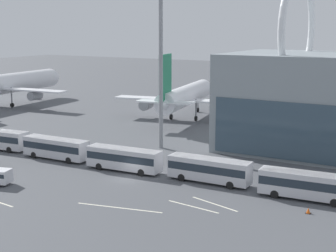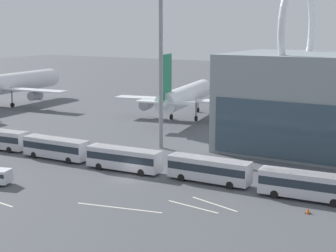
{
  "view_description": "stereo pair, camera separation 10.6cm",
  "coord_description": "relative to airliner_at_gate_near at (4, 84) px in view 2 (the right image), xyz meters",
  "views": [
    {
      "loc": [
        38.24,
        -55.05,
        20.29
      ],
      "look_at": [
        -3.59,
        17.0,
        4.0
      ],
      "focal_mm": 55.0,
      "sensor_mm": 36.0,
      "label": 1
    },
    {
      "loc": [
        38.33,
        -54.99,
        20.29
      ],
      "look_at": [
        -3.59,
        17.0,
        4.0
      ],
      "focal_mm": 55.0,
      "sensor_mm": 36.0,
      "label": 2
    }
  ],
  "objects": [
    {
      "name": "shuttle_bus_3",
      "position": [
        61.32,
        -34.21,
        -3.65
      ],
      "size": [
        11.28,
        3.3,
        3.28
      ],
      "rotation": [
        0.0,
        0.0,
        0.06
      ],
      "color": "silver",
      "rests_on": "ground_plane"
    },
    {
      "name": "shuttle_bus_4",
      "position": [
        74.18,
        -33.19,
        -3.65
      ],
      "size": [
        11.19,
        2.85,
        3.28
      ],
      "rotation": [
        0.0,
        0.0,
        0.02
      ],
      "color": "silver",
      "rests_on": "ground_plane"
    },
    {
      "name": "ground_plane",
      "position": [
        63.87,
        -37.01,
        -5.57
      ],
      "size": [
        440.0,
        440.0,
        0.0
      ],
      "primitive_type": "plane",
      "color": "#515459"
    },
    {
      "name": "lane_stripe_5",
      "position": [
        78.31,
        -40.35,
        -5.57
      ],
      "size": [
        6.66,
        2.17,
        0.01
      ],
      "primitive_type": "cube",
      "rotation": [
        0.0,
        0.0,
        -0.28
      ],
      "color": "silver",
      "rests_on": "ground_plane"
    },
    {
      "name": "shuttle_bus_5",
      "position": [
        87.03,
        -33.49,
        -3.65
      ],
      "size": [
        11.29,
        3.35,
        3.28
      ],
      "rotation": [
        0.0,
        0.0,
        0.07
      ],
      "color": "silver",
      "rests_on": "ground_plane"
    },
    {
      "name": "traffic_cone_0",
      "position": [
        88.53,
        -37.93,
        -5.24
      ],
      "size": [
        0.59,
        0.59,
        0.67
      ],
      "color": "black",
      "rests_on": "ground_plane"
    },
    {
      "name": "lane_stripe_2",
      "position": [
        42.88,
        -31.71,
        -5.57
      ],
      "size": [
        7.56,
        2.06,
        0.01
      ],
      "primitive_type": "cube",
      "rotation": [
        0.0,
        0.0,
        -0.24
      ],
      "color": "silver",
      "rests_on": "ground_plane"
    },
    {
      "name": "floodlight_mast",
      "position": [
        58.64,
        -19.55,
        11.82
      ],
      "size": [
        2.88,
        2.88,
        26.99
      ],
      "color": "gray",
      "rests_on": "ground_plane"
    },
    {
      "name": "lane_stripe_0",
      "position": [
        69.5,
        -46.93,
        -5.57
      ],
      "size": [
        10.16,
        2.42,
        0.01
      ],
      "primitive_type": "cube",
      "rotation": [
        0.0,
        0.0,
        0.21
      ],
      "color": "silver",
      "rests_on": "ground_plane"
    },
    {
      "name": "airliner_at_gate_near",
      "position": [
        0.0,
        0.0,
        0.0
      ],
      "size": [
        38.76,
        41.79,
        13.95
      ],
      "rotation": [
        0.0,
        0.0,
        1.65
      ],
      "color": "white",
      "rests_on": "ground_plane"
    },
    {
      "name": "airliner_at_gate_far",
      "position": [
        49.46,
        5.7,
        -0.36
      ],
      "size": [
        31.44,
        33.38,
        14.9
      ],
      "rotation": [
        0.0,
        0.0,
        1.76
      ],
      "color": "white",
      "rests_on": "ground_plane"
    },
    {
      "name": "lane_stripe_4",
      "position": [
        76.58,
        -42.4,
        -5.57
      ],
      "size": [
        6.85,
        1.11,
        0.01
      ],
      "primitive_type": "cube",
      "rotation": [
        0.0,
        0.0,
        -0.13
      ],
      "color": "silver",
      "rests_on": "ground_plane"
    },
    {
      "name": "shuttle_bus_2",
      "position": [
        48.46,
        -34.12,
        -3.65
      ],
      "size": [
        11.2,
        2.88,
        3.28
      ],
      "rotation": [
        0.0,
        0.0,
        0.02
      ],
      "color": "silver",
      "rests_on": "ground_plane"
    }
  ]
}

